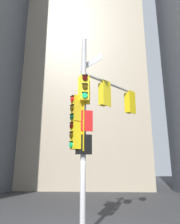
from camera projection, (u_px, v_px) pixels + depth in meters
name	position (u px, v px, depth m)	size (l,w,h in m)	color
building_mid_block	(81.00, 39.00, 35.17)	(16.95, 16.95, 46.26)	tan
signal_pole_assembly	(91.00, 112.00, 8.57)	(3.07, 3.04, 7.54)	#B2B2B5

